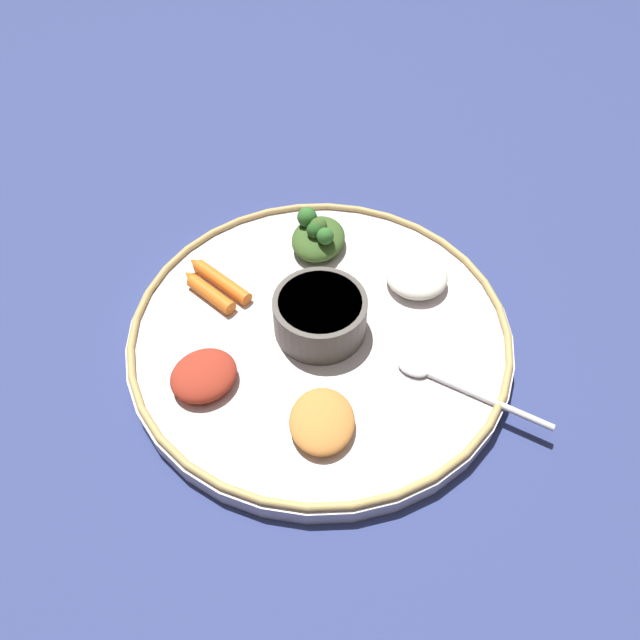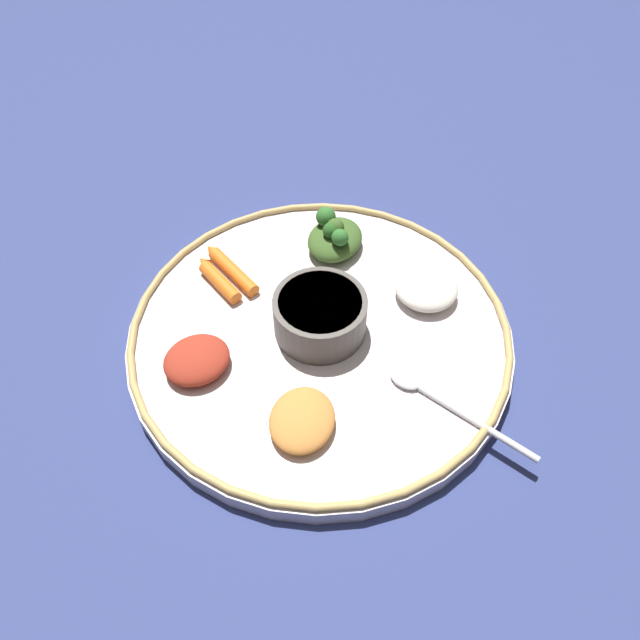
# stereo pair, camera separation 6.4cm
# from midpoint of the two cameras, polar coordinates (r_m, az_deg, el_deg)

# --- Properties ---
(ground_plane) EXTENTS (2.40, 2.40, 0.00)m
(ground_plane) POSITION_cam_midpoint_polar(r_m,az_deg,el_deg) (0.67, -2.74, -2.13)
(ground_plane) COLOR navy
(platter) EXTENTS (0.42, 0.42, 0.02)m
(platter) POSITION_cam_midpoint_polar(r_m,az_deg,el_deg) (0.66, -2.77, -1.58)
(platter) COLOR silver
(platter) RESTS_ON ground_plane
(platter_rim) EXTENTS (0.41, 0.41, 0.01)m
(platter_rim) POSITION_cam_midpoint_polar(r_m,az_deg,el_deg) (0.65, -2.82, -0.85)
(platter_rim) COLOR tan
(platter_rim) RESTS_ON platter
(center_bowl) EXTENTS (0.10, 0.10, 0.05)m
(center_bowl) POSITION_cam_midpoint_polar(r_m,az_deg,el_deg) (0.63, -2.89, 0.40)
(center_bowl) COLOR #4C4742
(center_bowl) RESTS_ON platter
(spoon) EXTENTS (0.16, 0.03, 0.01)m
(spoon) POSITION_cam_midpoint_polar(r_m,az_deg,el_deg) (0.61, 9.20, -6.04)
(spoon) COLOR silver
(spoon) RESTS_ON platter
(greens_pile) EXTENTS (0.08, 0.09, 0.05)m
(greens_pile) POSITION_cam_midpoint_polar(r_m,az_deg,el_deg) (0.73, -2.77, 7.89)
(greens_pile) COLOR #385623
(greens_pile) RESTS_ON platter
(carrot_near_spoon) EXTENTS (0.10, 0.04, 0.02)m
(carrot_near_spoon) POSITION_cam_midpoint_polar(r_m,az_deg,el_deg) (0.70, -12.23, 3.66)
(carrot_near_spoon) COLOR orange
(carrot_near_spoon) RESTS_ON platter
(carrot_outer) EXTENTS (0.08, 0.04, 0.02)m
(carrot_outer) POSITION_cam_midpoint_polar(r_m,az_deg,el_deg) (0.69, -13.32, 2.50)
(carrot_outer) COLOR orange
(carrot_outer) RESTS_ON platter
(mound_beet) EXTENTS (0.08, 0.09, 0.02)m
(mound_beet) POSITION_cam_midpoint_polar(r_m,az_deg,el_deg) (0.62, -13.99, -5.34)
(mound_beet) COLOR maroon
(mound_beet) RESTS_ON platter
(mound_rice_white) EXTENTS (0.10, 0.10, 0.03)m
(mound_rice_white) POSITION_cam_midpoint_polar(r_m,az_deg,el_deg) (0.69, 6.62, 4.00)
(mound_rice_white) COLOR silver
(mound_rice_white) RESTS_ON platter
(mound_squash) EXTENTS (0.09, 0.09, 0.02)m
(mound_squash) POSITION_cam_midpoint_polar(r_m,az_deg,el_deg) (0.57, -3.04, -9.81)
(mound_squash) COLOR #C67A38
(mound_squash) RESTS_ON platter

